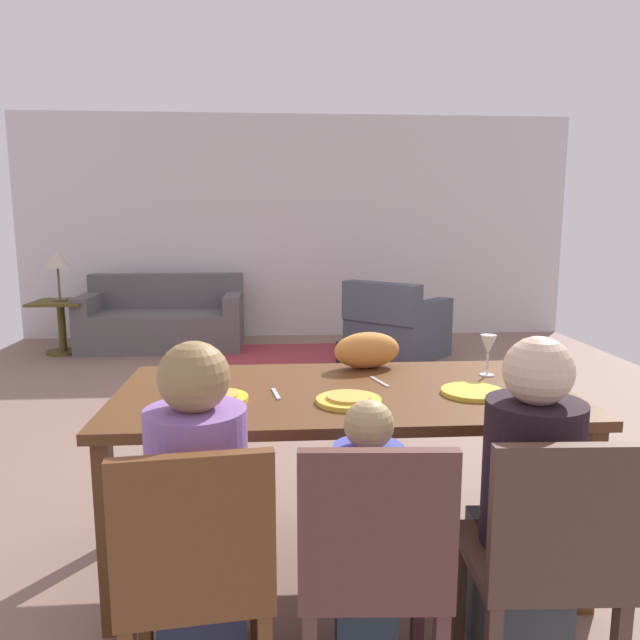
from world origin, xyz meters
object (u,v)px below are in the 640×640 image
object	(u,v)px
plate_near_man	(216,399)
plate_near_woman	(473,392)
plate_near_child	(349,401)
dining_chair_man	(197,569)
dining_chair_child	(373,562)
person_woman	(525,518)
couch	(164,321)
wine_glass	(488,347)
cat	(367,350)
table_lamp	(57,261)
handbag	(353,355)
dining_table	(343,406)
side_table	(61,319)
person_child	(366,549)
armchair	(395,328)
person_man	(200,530)
dining_chair_woman	(547,555)

from	to	relation	value
plate_near_man	plate_near_woman	bearing A→B (deg)	1.13
plate_near_child	dining_chair_man	size ratio (longest dim) A/B	0.29
dining_chair_child	person_woman	size ratio (longest dim) A/B	0.78
plate_near_child	plate_near_woman	bearing A→B (deg)	8.93
plate_near_child	couch	bearing A→B (deg)	108.49
wine_glass	cat	world-z (taller)	wine_glass
table_lamp	wine_glass	bearing A→B (deg)	-51.12
plate_near_woman	cat	size ratio (longest dim) A/B	0.78
couch	handbag	xyz separation A→B (m)	(2.03, -1.16, -0.17)
handbag	table_lamp	bearing A→B (deg)	163.73
couch	table_lamp	xyz separation A→B (m)	(-1.05, -0.26, 0.71)
dining_table	table_lamp	xyz separation A→B (m)	(-2.62, 4.26, 0.32)
dining_table	side_table	size ratio (longest dim) A/B	3.19
plate_near_woman	couch	xyz separation A→B (m)	(-2.08, 4.61, -0.47)
person_child	armchair	size ratio (longest dim) A/B	0.77
plate_near_woman	couch	distance (m)	5.08
couch	handbag	bearing A→B (deg)	-29.66
plate_near_woman	dining_chair_man	distance (m)	1.27
dining_chair_child	handbag	size ratio (longest dim) A/B	2.72
plate_near_child	person_man	size ratio (longest dim) A/B	0.23
dining_chair_woman	dining_chair_child	bearing A→B (deg)	179.99
dining_table	side_table	xyz separation A→B (m)	(-2.62, 4.26, -0.31)
dining_chair_woman	cat	size ratio (longest dim) A/B	2.72
person_man	side_table	distance (m)	5.34
plate_near_child	armchair	distance (m)	4.14
plate_near_woman	dining_chair_man	bearing A→B (deg)	-144.47
person_man	cat	world-z (taller)	person_man
wine_glass	handbag	xyz separation A→B (m)	(-0.20, 3.18, -0.76)
dining_chair_man	person_man	bearing A→B (deg)	94.13
person_woman	dining_chair_child	bearing A→B (deg)	-161.24
person_man	person_woman	xyz separation A→B (m)	(1.02, 0.00, 0.00)
plate_near_woman	handbag	world-z (taller)	plate_near_woman
plate_near_woman	wine_glass	distance (m)	0.34
dining_chair_child	dining_chair_woman	distance (m)	0.51
plate_near_child	couch	distance (m)	4.97
person_child	person_woman	world-z (taller)	person_woman
person_child	dining_table	bearing A→B (deg)	90.17
dining_chair_woman	cat	world-z (taller)	cat
couch	person_woman	bearing A→B (deg)	-68.04
dining_chair_child	side_table	bearing A→B (deg)	117.25
wine_glass	plate_near_man	bearing A→B (deg)	-165.68
armchair	side_table	world-z (taller)	armchair
dining_chair_man	armchair	distance (m)	4.87
wine_glass	person_child	xyz separation A→B (m)	(-0.66, -0.83, -0.46)
side_table	dining_chair_man	bearing A→B (deg)	-67.34
plate_near_man	person_woman	xyz separation A→B (m)	(1.02, -0.53, -0.26)
plate_near_man	plate_near_child	world-z (taller)	same
plate_near_child	dining_chair_man	world-z (taller)	dining_chair_man
plate_near_man	wine_glass	world-z (taller)	wine_glass
plate_near_child	person_child	distance (m)	0.58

